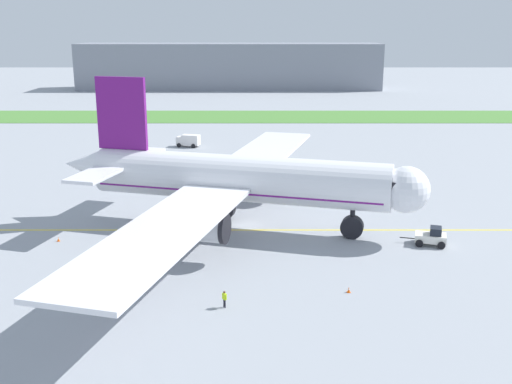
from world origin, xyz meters
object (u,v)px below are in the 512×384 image
(ground_crew_marshaller_front, at_px, (224,297))
(traffic_cone_port_wing, at_px, (348,290))
(airliner_foreground, at_px, (234,179))
(traffic_cone_near_nose, at_px, (57,239))
(pushback_tug, at_px, (431,237))
(service_truck_baggage_loader, at_px, (187,140))
(ground_crew_wingwalker_port, at_px, (181,228))

(ground_crew_marshaller_front, height_order, traffic_cone_port_wing, ground_crew_marshaller_front)
(airliner_foreground, height_order, traffic_cone_near_nose, airliner_foreground)
(pushback_tug, relative_size, traffic_cone_near_nose, 9.56)
(ground_crew_marshaller_front, relative_size, service_truck_baggage_loader, 0.32)
(ground_crew_wingwalker_port, xyz_separation_m, service_truck_baggage_loader, (-5.27, 57.22, 0.48))
(airliner_foreground, distance_m, pushback_tug, 25.21)
(airliner_foreground, distance_m, service_truck_baggage_loader, 55.72)
(traffic_cone_port_wing, bearing_deg, airliner_foreground, 120.65)
(pushback_tug, bearing_deg, traffic_cone_port_wing, -131.24)
(service_truck_baggage_loader, bearing_deg, traffic_cone_near_nose, -99.18)
(ground_crew_marshaller_front, bearing_deg, traffic_cone_port_wing, 15.35)
(traffic_cone_near_nose, bearing_deg, airliner_foreground, 13.74)
(service_truck_baggage_loader, bearing_deg, pushback_tug, -59.60)
(traffic_cone_port_wing, xyz_separation_m, service_truck_baggage_loader, (-23.75, 74.25, 1.16))
(pushback_tug, bearing_deg, traffic_cone_near_nose, 178.43)
(ground_crew_marshaller_front, bearing_deg, traffic_cone_near_nose, 139.51)
(ground_crew_wingwalker_port, height_order, ground_crew_marshaller_front, ground_crew_marshaller_front)
(traffic_cone_near_nose, relative_size, traffic_cone_port_wing, 1.00)
(ground_crew_marshaller_front, relative_size, traffic_cone_near_nose, 2.87)
(traffic_cone_near_nose, distance_m, service_truck_baggage_loader, 60.25)
(airliner_foreground, distance_m, traffic_cone_port_wing, 24.10)
(airliner_foreground, height_order, pushback_tug, airliner_foreground)
(service_truck_baggage_loader, bearing_deg, traffic_cone_port_wing, -72.27)
(airliner_foreground, bearing_deg, traffic_cone_port_wing, -59.35)
(ground_crew_wingwalker_port, height_order, traffic_cone_near_nose, ground_crew_wingwalker_port)
(ground_crew_wingwalker_port, relative_size, traffic_cone_port_wing, 2.74)
(traffic_cone_near_nose, bearing_deg, ground_crew_wingwalker_port, 8.58)
(ground_crew_wingwalker_port, distance_m, traffic_cone_port_wing, 25.14)
(airliner_foreground, relative_size, ground_crew_marshaller_front, 44.55)
(ground_crew_wingwalker_port, xyz_separation_m, ground_crew_marshaller_front, (6.33, -20.36, 0.05))
(service_truck_baggage_loader, bearing_deg, ground_crew_marshaller_front, -81.49)
(traffic_cone_near_nose, relative_size, service_truck_baggage_loader, 0.11)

